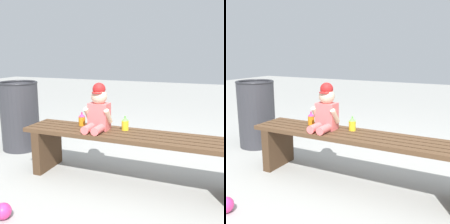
% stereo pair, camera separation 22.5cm
% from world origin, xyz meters
% --- Properties ---
extents(ground_plane, '(16.00, 16.00, 0.00)m').
position_xyz_m(ground_plane, '(0.00, 0.00, 0.00)').
color(ground_plane, '#999993').
extents(park_bench, '(1.89, 0.37, 0.43)m').
position_xyz_m(park_bench, '(0.00, -0.00, 0.30)').
color(park_bench, '#513823').
rests_on(park_bench, ground_plane).
extents(child_figure, '(0.23, 0.27, 0.40)m').
position_xyz_m(child_figure, '(-0.30, 0.01, 0.61)').
color(child_figure, '#E56666').
rests_on(child_figure, park_bench).
extents(sippy_cup_left, '(0.06, 0.06, 0.12)m').
position_xyz_m(sippy_cup_left, '(-0.49, 0.08, 0.49)').
color(sippy_cup_left, orange).
rests_on(sippy_cup_left, park_bench).
extents(sippy_cup_right, '(0.06, 0.06, 0.12)m').
position_xyz_m(sippy_cup_right, '(-0.08, 0.08, 0.49)').
color(sippy_cup_right, yellow).
rests_on(sippy_cup_right, park_bench).
extents(toy_ball, '(0.11, 0.11, 0.11)m').
position_xyz_m(toy_ball, '(-0.62, -0.82, 0.06)').
color(toy_ball, '#E5337F').
rests_on(toy_ball, ground_plane).
extents(trash_bin, '(0.43, 0.43, 0.77)m').
position_xyz_m(trash_bin, '(-1.43, 0.36, 0.39)').
color(trash_bin, '#333338').
rests_on(trash_bin, ground_plane).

